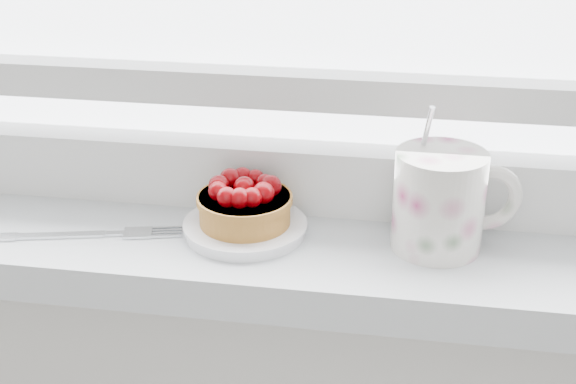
% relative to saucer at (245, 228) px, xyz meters
% --- Properties ---
extents(saucer, '(0.12, 0.12, 0.01)m').
position_rel_saucer_xyz_m(saucer, '(0.00, 0.00, 0.00)').
color(saucer, white).
rests_on(saucer, windowsill).
extents(raspberry_tart, '(0.09, 0.09, 0.05)m').
position_rel_saucer_xyz_m(raspberry_tart, '(-0.00, -0.00, 0.03)').
color(raspberry_tart, '#90591F').
rests_on(raspberry_tart, saucer).
extents(floral_mug, '(0.13, 0.10, 0.14)m').
position_rel_saucer_xyz_m(floral_mug, '(0.19, 0.00, 0.04)').
color(floral_mug, silver).
rests_on(floral_mug, windowsill).
extents(fork, '(0.18, 0.06, 0.00)m').
position_rel_saucer_xyz_m(fork, '(-0.15, -0.03, -0.00)').
color(fork, silver).
rests_on(fork, windowsill).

